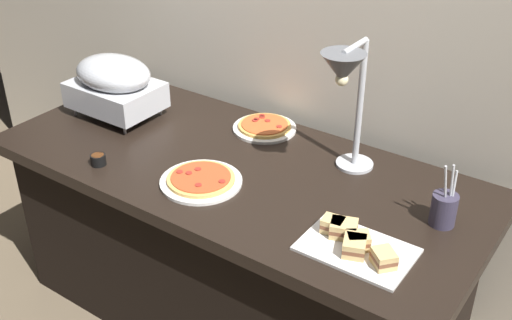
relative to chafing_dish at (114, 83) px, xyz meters
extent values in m
plane|color=brown|center=(0.67, -0.05, -0.91)|extent=(8.00, 8.00, 0.00)
cube|color=beige|center=(0.67, 0.45, 0.29)|extent=(4.40, 0.04, 2.40)
cube|color=black|center=(0.67, -0.05, -0.17)|extent=(1.90, 0.84, 0.05)
cube|color=black|center=(0.67, -0.05, -0.55)|extent=(1.75, 0.74, 0.71)
cylinder|color=#B7BABF|center=(-0.15, -0.11, -0.13)|extent=(0.01, 0.01, 0.04)
cylinder|color=#B7BABF|center=(0.15, -0.11, -0.13)|extent=(0.01, 0.01, 0.04)
cylinder|color=#B7BABF|center=(-0.15, 0.11, -0.13)|extent=(0.01, 0.01, 0.04)
cylinder|color=#B7BABF|center=(0.15, 0.11, -0.13)|extent=(0.01, 0.01, 0.04)
cube|color=#B7BABF|center=(0.00, 0.00, -0.05)|extent=(0.37, 0.27, 0.11)
ellipsoid|color=#B7BABF|center=(0.00, 0.00, 0.05)|extent=(0.36, 0.26, 0.14)
cylinder|color=#B7BABF|center=(1.04, 0.20, -0.14)|extent=(0.14, 0.14, 0.01)
cylinder|color=#B7BABF|center=(1.04, 0.20, 0.10)|extent=(0.02, 0.02, 0.48)
cylinder|color=#B7BABF|center=(1.04, 0.12, 0.34)|extent=(0.02, 0.16, 0.02)
cone|color=#595B60|center=(1.04, 0.05, 0.29)|extent=(0.15, 0.15, 0.10)
sphere|color=#F9EAB2|center=(1.04, 0.05, 0.25)|extent=(0.04, 0.04, 0.04)
cylinder|color=white|center=(0.65, -0.23, -0.14)|extent=(0.30, 0.30, 0.01)
cylinder|color=#DBA856|center=(0.65, -0.23, -0.13)|extent=(0.24, 0.24, 0.01)
cylinder|color=#B74723|center=(0.65, -0.23, -0.12)|extent=(0.22, 0.22, 0.00)
cylinder|color=maroon|center=(0.60, -0.23, -0.12)|extent=(0.02, 0.02, 0.00)
cylinder|color=maroon|center=(0.61, -0.19, -0.12)|extent=(0.02, 0.02, 0.00)
cylinder|color=maroon|center=(0.73, -0.21, -0.12)|extent=(0.02, 0.02, 0.00)
cylinder|color=maroon|center=(0.68, -0.28, -0.12)|extent=(0.02, 0.02, 0.00)
cylinder|color=maroon|center=(0.57, -0.25, -0.12)|extent=(0.02, 0.02, 0.00)
cylinder|color=white|center=(0.60, 0.25, -0.14)|extent=(0.26, 0.26, 0.01)
cylinder|color=gold|center=(0.60, 0.25, -0.13)|extent=(0.22, 0.22, 0.01)
cylinder|color=#C65628|center=(0.60, 0.25, -0.12)|extent=(0.19, 0.19, 0.00)
cylinder|color=maroon|center=(0.55, 0.30, -0.12)|extent=(0.02, 0.02, 0.00)
cylinder|color=maroon|center=(0.60, 0.28, -0.12)|extent=(0.02, 0.02, 0.00)
cylinder|color=maroon|center=(0.67, 0.26, -0.12)|extent=(0.02, 0.02, 0.00)
cylinder|color=maroon|center=(0.55, 0.25, -0.12)|extent=(0.02, 0.02, 0.00)
cylinder|color=maroon|center=(0.55, 0.26, -0.12)|extent=(0.02, 0.02, 0.00)
cylinder|color=maroon|center=(0.56, 0.29, -0.12)|extent=(0.02, 0.02, 0.00)
cube|color=white|center=(1.28, -0.25, -0.14)|extent=(0.34, 0.23, 0.01)
cube|color=tan|center=(1.22, -0.22, -0.13)|extent=(0.10, 0.09, 0.02)
cube|color=brown|center=(1.22, -0.22, -0.11)|extent=(0.10, 0.09, 0.01)
cube|color=tan|center=(1.22, -0.22, -0.10)|extent=(0.10, 0.09, 0.02)
cube|color=tan|center=(1.18, -0.22, -0.13)|extent=(0.07, 0.07, 0.02)
cube|color=brown|center=(1.18, -0.22, -0.11)|extent=(0.07, 0.07, 0.01)
cube|color=tan|center=(1.18, -0.22, -0.10)|extent=(0.07, 0.07, 0.02)
cube|color=tan|center=(1.28, -0.25, -0.13)|extent=(0.09, 0.09, 0.02)
cube|color=brown|center=(1.28, -0.25, -0.11)|extent=(0.09, 0.09, 0.01)
cube|color=tan|center=(1.28, -0.25, -0.10)|extent=(0.09, 0.09, 0.02)
cube|color=tan|center=(1.29, -0.28, -0.13)|extent=(0.09, 0.10, 0.02)
cube|color=brown|center=(1.29, -0.28, -0.11)|extent=(0.09, 0.10, 0.01)
cube|color=tan|center=(1.29, -0.28, -0.10)|extent=(0.09, 0.10, 0.02)
cube|color=tan|center=(1.38, -0.28, -0.13)|extent=(0.09, 0.09, 0.02)
cube|color=brown|center=(1.38, -0.28, -0.11)|extent=(0.09, 0.09, 0.01)
cube|color=tan|center=(1.38, -0.28, -0.10)|extent=(0.09, 0.09, 0.02)
cylinder|color=black|center=(0.25, -0.34, -0.13)|extent=(0.06, 0.06, 0.04)
cylinder|color=#562D14|center=(0.25, -0.34, -0.11)|extent=(0.05, 0.05, 0.01)
cylinder|color=#383347|center=(1.44, 0.03, -0.09)|extent=(0.08, 0.08, 0.11)
cylinder|color=#B7BABF|center=(1.44, 0.02, -0.02)|extent=(0.02, 0.04, 0.19)
cylinder|color=#B7BABF|center=(1.46, 0.04, -0.03)|extent=(0.02, 0.03, 0.16)
cylinder|color=#B7BABF|center=(1.45, 0.04, -0.02)|extent=(0.02, 0.01, 0.19)
camera|label=1|loc=(1.90, -1.67, 1.06)|focal=44.15mm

